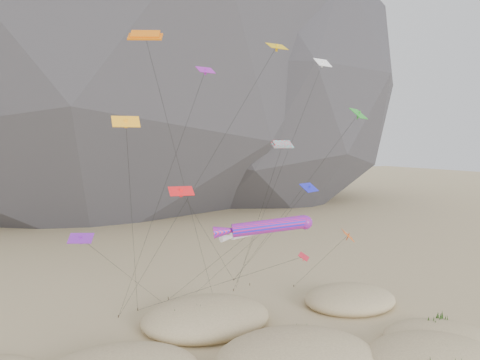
{
  "coord_description": "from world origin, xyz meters",
  "views": [
    {
      "loc": [
        -19.36,
        -28.38,
        18.83
      ],
      "look_at": [
        0.91,
        12.0,
        15.15
      ],
      "focal_mm": 35.0,
      "sensor_mm": 36.0,
      "label": 1
    }
  ],
  "objects": [
    {
      "name": "dune_grass",
      "position": [
        0.01,
        4.4,
        0.83
      ],
      "size": [
        42.68,
        27.64,
        1.47
      ],
      "color": "black",
      "rests_on": "ground"
    },
    {
      "name": "kite_stakes",
      "position": [
        1.77,
        23.44,
        0.15
      ],
      "size": [
        22.84,
        6.66,
        0.3
      ],
      "color": "#3F2D1E",
      "rests_on": "ground"
    },
    {
      "name": "rainbow_tube_kite",
      "position": [
        1.49,
        7.99,
        11.18
      ],
      "size": [
        8.81,
        19.06,
        12.2
      ],
      "color": "#FD1A3B",
      "rests_on": "ground"
    },
    {
      "name": "white_tube_kite",
      "position": [
        1.58,
        11.18,
        10.09
      ],
      "size": [
        7.38,
        13.62,
        10.73
      ],
      "color": "white",
      "rests_on": "ground"
    },
    {
      "name": "orange_parafoil",
      "position": [
        -8.1,
        12.16,
        27.69
      ],
      "size": [
        12.76,
        12.76,
        28.54
      ],
      "color": "#D9620B",
      "rests_on": "ground"
    },
    {
      "name": "multi_parafoil",
      "position": [
        7.41,
        14.86,
        18.37
      ],
      "size": [
        2.46,
        10.62,
        19.03
      ],
      "color": "#FF1A25",
      "rests_on": "ground"
    },
    {
      "name": "delta_kites",
      "position": [
        3.37,
        11.04,
        17.85
      ],
      "size": [
        32.75,
        22.26,
        28.88
      ],
      "color": "#171BC3",
      "rests_on": "ground"
    }
  ]
}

